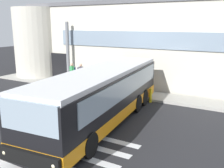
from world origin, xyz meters
name	(u,v)px	position (x,y,z in m)	size (l,w,h in m)	color
ground_plane	(88,113)	(0.00, 0.00, -0.01)	(80.00, 90.00, 0.02)	#232326
bay_paint_stripes	(70,153)	(2.00, -4.20, 0.00)	(4.40, 3.96, 0.01)	silver
terminal_building	(151,41)	(-0.68, 11.62, 3.33)	(22.90, 13.80, 6.67)	beige
boarding_curb	(126,92)	(0.00, 4.80, 0.07)	(25.10, 2.00, 0.15)	#9E9B93
entry_support_column	(68,52)	(-5.68, 5.40, 2.62)	(0.28, 0.28, 4.95)	slate
bus_main_foreground	(102,96)	(1.33, -0.68, 1.33)	(3.51, 10.98, 2.70)	black
passenger_near_column	(72,72)	(-4.87, 4.88, 1.11)	(0.57, 0.45, 1.68)	#1E2338
passenger_by_doorway	(81,73)	(-4.14, 5.05, 1.08)	(0.51, 0.39, 1.68)	#4C4233
safety_bollard_yellow	(150,96)	(2.36, 3.60, 0.45)	(0.18, 0.18, 0.90)	yellow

